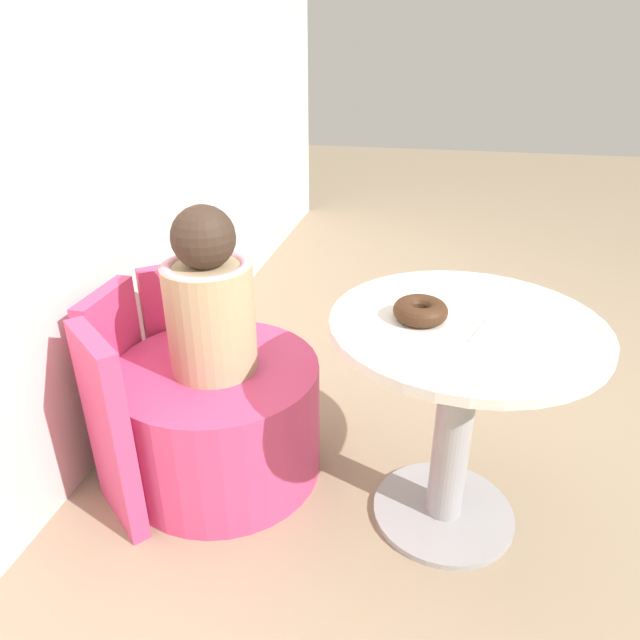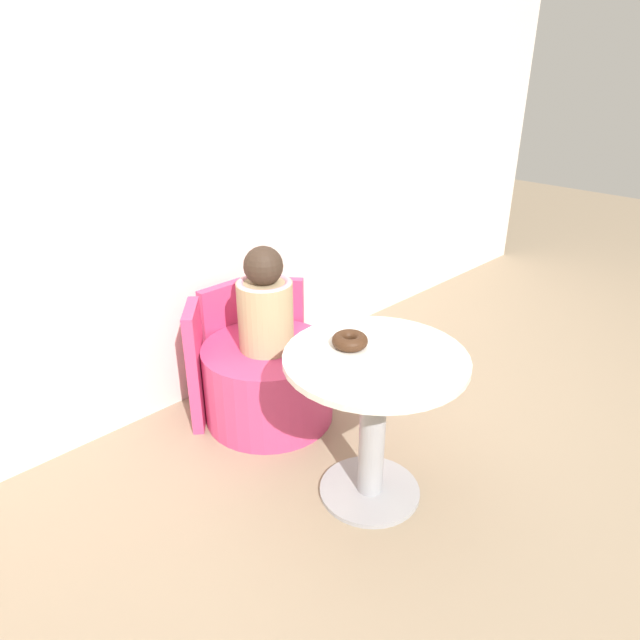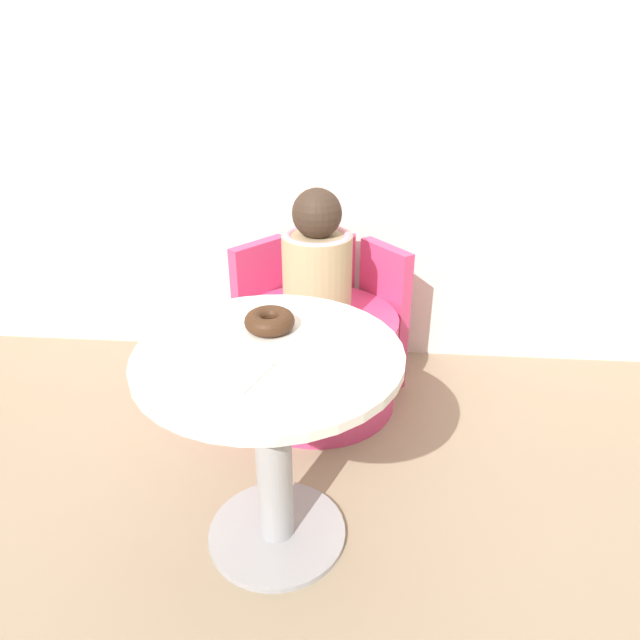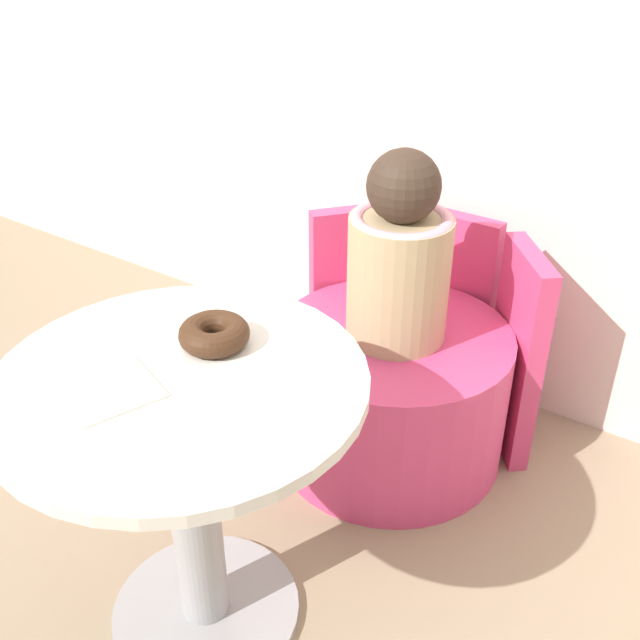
{
  "view_description": "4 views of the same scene",
  "coord_description": "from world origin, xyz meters",
  "px_view_note": "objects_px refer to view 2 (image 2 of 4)",
  "views": [
    {
      "loc": [
        -1.32,
        0.09,
        1.24
      ],
      "look_at": [
        0.03,
        0.38,
        0.55
      ],
      "focal_mm": 32.0,
      "sensor_mm": 36.0,
      "label": 1
    },
    {
      "loc": [
        -1.43,
        -1.12,
        1.6
      ],
      "look_at": [
        0.0,
        0.34,
        0.63
      ],
      "focal_mm": 32.0,
      "sensor_mm": 36.0,
      "label": 2
    },
    {
      "loc": [
        0.17,
        -1.19,
        1.32
      ],
      "look_at": [
        0.05,
        0.31,
        0.56
      ],
      "focal_mm": 32.0,
      "sensor_mm": 36.0,
      "label": 3
    },
    {
      "loc": [
        0.75,
        -0.74,
        1.38
      ],
      "look_at": [
        0.01,
        0.34,
        0.59
      ],
      "focal_mm": 42.0,
      "sensor_mm": 36.0,
      "label": 4
    }
  ],
  "objects_px": {
    "round_table": "(374,400)",
    "donut": "(350,341)",
    "tub_chair": "(269,382)",
    "child_figure": "(265,304)"
  },
  "relations": [
    {
      "from": "round_table",
      "to": "donut",
      "type": "relative_size",
      "value": 5.04
    },
    {
      "from": "tub_chair",
      "to": "donut",
      "type": "relative_size",
      "value": 4.59
    },
    {
      "from": "round_table",
      "to": "child_figure",
      "type": "distance_m",
      "value": 0.71
    },
    {
      "from": "donut",
      "to": "round_table",
      "type": "bearing_deg",
      "value": -82.32
    },
    {
      "from": "child_figure",
      "to": "donut",
      "type": "xyz_separation_m",
      "value": [
        -0.07,
        -0.58,
        0.06
      ]
    },
    {
      "from": "round_table",
      "to": "donut",
      "type": "height_order",
      "value": "donut"
    },
    {
      "from": "round_table",
      "to": "child_figure",
      "type": "relative_size",
      "value": 1.39
    },
    {
      "from": "tub_chair",
      "to": "child_figure",
      "type": "height_order",
      "value": "child_figure"
    },
    {
      "from": "tub_chair",
      "to": "round_table",
      "type": "bearing_deg",
      "value": -94.96
    },
    {
      "from": "round_table",
      "to": "child_figure",
      "type": "bearing_deg",
      "value": 85.04
    }
  ]
}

